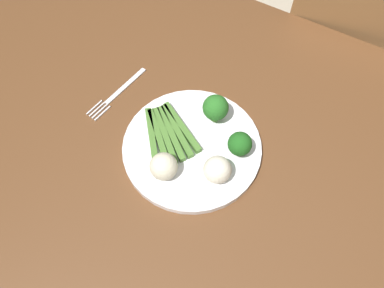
{
  "coord_description": "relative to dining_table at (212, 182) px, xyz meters",
  "views": [
    {
      "loc": [
        -0.13,
        0.31,
        1.39
      ],
      "look_at": [
        0.05,
        -0.0,
        0.76
      ],
      "focal_mm": 35.28,
      "sensor_mm": 36.0,
      "label": 1
    }
  ],
  "objects": [
    {
      "name": "broccoli_front_left",
      "position": [
        -0.03,
        -0.03,
        0.14
      ],
      "size": [
        0.05,
        0.05,
        0.06
      ],
      "color": "#4C7F2B",
      "rests_on": "plate"
    },
    {
      "name": "fork",
      "position": [
        0.26,
        -0.04,
        0.1
      ],
      "size": [
        0.04,
        0.17,
        0.0
      ],
      "rotation": [
        0.0,
        0.0,
        1.44
      ],
      "color": "silver",
      "rests_on": "dining_table"
    },
    {
      "name": "plate",
      "position": [
        0.05,
        -0.0,
        0.11
      ],
      "size": [
        0.27,
        0.27,
        0.01
      ],
      "primitive_type": "cylinder",
      "color": "white",
      "rests_on": "dining_table"
    },
    {
      "name": "chair",
      "position": [
        -0.14,
        -0.59,
        -0.15
      ],
      "size": [
        0.44,
        0.44,
        0.87
      ],
      "rotation": [
        0.0,
        0.0,
        0.12
      ],
      "color": "olive",
      "rests_on": "ground_plane"
    },
    {
      "name": "ground_plane",
      "position": [
        0.0,
        0.0,
        -0.66
      ],
      "size": [
        6.0,
        6.0,
        0.02
      ],
      "primitive_type": "cube",
      "color": "#B7A88E"
    },
    {
      "name": "cauliflower_edge",
      "position": [
        0.07,
        0.08,
        0.14
      ],
      "size": [
        0.05,
        0.05,
        0.05
      ],
      "primitive_type": "sphere",
      "color": "beige",
      "rests_on": "plate"
    },
    {
      "name": "cauliflower_back",
      "position": [
        -0.02,
        0.03,
        0.14
      ],
      "size": [
        0.05,
        0.05,
        0.05
      ],
      "primitive_type": "sphere",
      "color": "silver",
      "rests_on": "plate"
    },
    {
      "name": "broccoli_right",
      "position": [
        0.04,
        -0.08,
        0.15
      ],
      "size": [
        0.05,
        0.05,
        0.06
      ],
      "color": "#568E33",
      "rests_on": "plate"
    },
    {
      "name": "dining_table",
      "position": [
        0.0,
        0.0,
        0.0
      ],
      "size": [
        1.44,
        0.91,
        0.74
      ],
      "color": "brown",
      "rests_on": "ground_plane"
    },
    {
      "name": "asparagus_bundle",
      "position": [
        0.1,
        0.0,
        0.12
      ],
      "size": [
        0.14,
        0.14,
        0.01
      ],
      "rotation": [
        0.0,
        0.0,
        2.46
      ],
      "color": "#47752D",
      "rests_on": "plate"
    }
  ]
}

